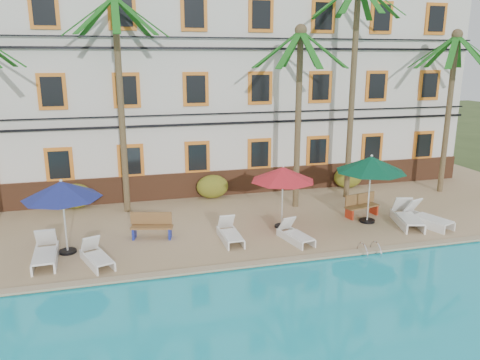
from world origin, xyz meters
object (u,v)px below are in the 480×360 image
object	(u,v)px
umbrella_red	(283,174)
palm_d	(354,63)
lounger_b	(97,256)
palm_b	(119,77)
lounger_a	(45,253)
umbrella_blue	(62,190)
lounger_f	(426,218)
lounger_e	(407,217)
bench_right	(361,205)
lounger_d	(295,234)
pool_ladder	(369,253)
bench_left	(152,225)
lounger_c	(230,233)
palm_e	(451,90)
palm_c	(299,93)
umbrella_green	(371,165)

from	to	relation	value
umbrella_red	palm_d	bearing A→B (deg)	35.37
lounger_b	palm_b	bearing A→B (deg)	77.87
umbrella_red	lounger_a	size ratio (longest dim) A/B	1.22
palm_b	palm_d	bearing A→B (deg)	-2.56
umbrella_blue	lounger_f	bearing A→B (deg)	-3.27
lounger_e	bench_right	world-z (taller)	lounger_e
lounger_d	lounger_e	bearing A→B (deg)	5.46
pool_ladder	bench_left	bearing A→B (deg)	154.58
palm_b	umbrella_red	bearing A→B (deg)	-31.67
lounger_c	bench_right	xyz separation A→B (m)	(5.87, 1.25, 0.20)
umbrella_red	bench_left	xyz separation A→B (m)	(-4.91, 0.20, -1.63)
palm_b	lounger_a	world-z (taller)	palm_b
palm_e	lounger_c	world-z (taller)	palm_e
lounger_c	lounger_d	bearing A→B (deg)	-15.92
bench_left	lounger_f	bearing A→B (deg)	-7.78
palm_b	umbrella_blue	bearing A→B (deg)	-117.66
palm_c	bench_right	bearing A→B (deg)	-41.62
umbrella_blue	lounger_c	world-z (taller)	umbrella_blue
pool_ladder	lounger_e	bearing A→B (deg)	36.46
palm_b	lounger_f	world-z (taller)	palm_b
lounger_e	lounger_d	bearing A→B (deg)	-174.54
palm_d	bench_left	size ratio (longest dim) A/B	6.21
palm_e	lounger_a	size ratio (longest dim) A/B	3.77
umbrella_blue	umbrella_green	xyz separation A→B (m)	(11.30, 0.16, 0.16)
umbrella_green	lounger_d	size ratio (longest dim) A/B	1.58
palm_d	lounger_e	xyz separation A→B (m)	(0.51, -4.06, -5.79)
umbrella_green	bench_right	xyz separation A→B (m)	(0.10, 0.73, -1.88)
lounger_d	umbrella_blue	bearing A→B (deg)	172.70
lounger_f	umbrella_red	bearing A→B (deg)	167.53
umbrella_blue	lounger_e	bearing A→B (deg)	-2.41
umbrella_red	lounger_e	distance (m)	5.25
lounger_a	lounger_f	size ratio (longest dim) A/B	0.95
palm_c	bench_right	xyz separation A→B (m)	(2.13, -1.89, -4.46)
lounger_a	bench_left	size ratio (longest dim) A/B	1.29
bench_right	bench_left	bearing A→B (deg)	-178.46
palm_c	pool_ladder	distance (m)	7.33
umbrella_red	bench_left	world-z (taller)	umbrella_red
bench_left	lounger_a	bearing A→B (deg)	-160.17
palm_c	bench_left	distance (m)	8.07
palm_e	lounger_b	world-z (taller)	palm_e
palm_b	palm_d	world-z (taller)	palm_d
lounger_a	lounger_b	world-z (taller)	lounger_a
palm_c	umbrella_red	distance (m)	3.95
palm_d	umbrella_green	bearing A→B (deg)	-103.58
bench_right	pool_ladder	world-z (taller)	bench_right
lounger_d	lounger_b	bearing A→B (deg)	-178.49
umbrella_green	lounger_f	xyz separation A→B (m)	(2.01, -0.92, -2.04)
lounger_a	bench_right	world-z (taller)	lounger_a
bench_left	pool_ladder	xyz separation A→B (m)	(6.91, -3.29, -0.47)
lounger_c	lounger_b	bearing A→B (deg)	-169.84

